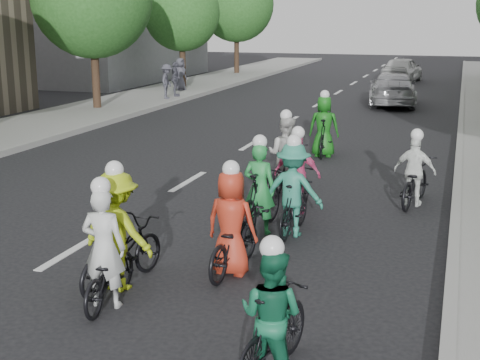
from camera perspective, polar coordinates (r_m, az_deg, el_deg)
The scene contains 22 objects.
ground at distance 11.57m, azimuth -14.08°, elevation -5.83°, with size 120.00×120.00×0.00m, color black.
sidewalk_left at distance 24.00m, azimuth -17.65°, elevation 4.23°, with size 4.00×80.00×0.15m, color gray.
curb_left at distance 22.92m, azimuth -13.68°, elevation 4.10°, with size 0.18×80.00×0.18m, color #999993.
curb_right at distance 19.51m, azimuth 18.19°, elevation 2.14°, with size 0.18×80.00×0.18m, color #999993.
bldg_sw at distance 43.16m, azimuth -12.68°, elevation 13.76°, with size 10.00×14.00×8.00m, color slate.
tree_l_4 at distance 36.05m, azimuth -5.00°, elevation 14.03°, with size 4.00×4.00×5.97m.
tree_l_5 at distance 44.47m, azimuth -0.30°, elevation 14.75°, with size 4.80×4.80×6.93m.
cyclist_0 at distance 9.21m, azimuth -11.27°, elevation -7.03°, with size 0.73×1.65×1.79m.
cyclist_1 at distance 7.29m, azimuth 2.79°, elevation -12.18°, with size 0.81×1.74×1.63m.
cyclist_2 at distance 9.70m, azimuth -10.26°, elevation -5.18°, with size 1.21×1.91×1.88m.
cyclist_3 at distance 13.18m, azimuth 4.94°, elevation -0.13°, with size 0.96×1.53×1.75m.
cyclist_4 at distance 10.11m, azimuth -0.64°, elevation -4.63°, with size 0.82×1.82×1.76m.
cyclist_5 at distance 12.01m, azimuth 1.77°, elevation -1.47°, with size 0.71×1.93×1.80m.
cyclist_6 at distance 14.85m, azimuth 3.95°, elevation 1.51°, with size 0.88×1.95×1.84m.
cyclist_7 at distance 11.85m, azimuth 4.58°, elevation -1.39°, with size 1.11×1.64×1.82m.
cyclist_8 at distance 14.18m, azimuth 14.67°, elevation 0.12°, with size 0.94×1.89×1.61m.
cyclist_9 at distance 18.71m, azimuth 7.19°, elevation 4.10°, with size 0.87×1.83×1.85m.
follow_car_lead at distance 30.06m, azimuth 12.90°, elevation 7.56°, with size 1.97×4.84×1.40m, color #A5A6AA.
follow_car_trail at distance 40.97m, azimuth 13.67°, elevation 9.16°, with size 1.75×4.35×1.48m, color silver.
spectator_0 at distance 30.65m, azimuth -6.26°, elevation 8.36°, with size 1.01×0.58×1.56m, color #474652.
spectator_1 at distance 31.58m, azimuth -5.54°, elevation 8.57°, with size 0.94×0.39×1.60m, color #555563.
spectator_2 at distance 34.19m, azimuth -5.10°, elevation 9.00°, with size 0.79×0.51×1.61m, color #44444F.
Camera 1 is at (5.97, -9.15, 3.81)m, focal length 50.00 mm.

